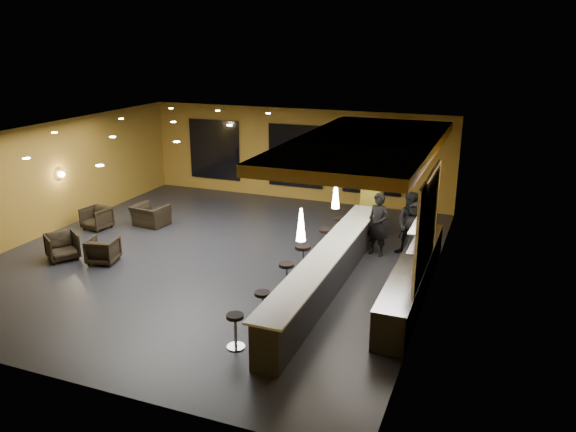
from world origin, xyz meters
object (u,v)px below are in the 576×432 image
(pendant_2, at_px, (361,173))
(bar_stool_4, at_px, (326,239))
(armchair_c, at_px, (97,218))
(pendant_1, at_px, (336,194))
(bar_stool_5, at_px, (340,226))
(bar_stool_0, at_px, (235,326))
(bar_counter, at_px, (328,271))
(armchair_d, at_px, (150,215))
(staff_c, at_px, (414,229))
(pendant_0, at_px, (301,225))
(staff_b, at_px, (411,225))
(armchair_b, at_px, (103,250))
(staff_a, at_px, (378,225))
(bar_stool_2, at_px, (286,274))
(column, at_px, (373,180))
(bar_stool_1, at_px, (262,303))
(armchair_a, at_px, (62,246))
(prep_counter, at_px, (412,278))
(bar_stool_3, at_px, (303,257))

(pendant_2, bearing_deg, bar_stool_4, -132.25)
(armchair_c, bearing_deg, pendant_1, -0.09)
(pendant_2, xyz_separation_m, bar_stool_5, (-0.71, 0.45, -1.85))
(bar_stool_0, relative_size, bar_stool_4, 0.91)
(bar_counter, height_order, armchair_d, bar_counter)
(staff_c, bearing_deg, pendant_0, -102.13)
(staff_b, height_order, armchair_b, staff_b)
(bar_counter, distance_m, pendant_0, 2.72)
(pendant_2, height_order, staff_a, pendant_2)
(pendant_1, distance_m, armchair_b, 6.78)
(armchair_d, distance_m, bar_stool_5, 6.39)
(armchair_c, xyz_separation_m, bar_stool_2, (7.59, -2.26, 0.14))
(staff_b, distance_m, bar_stool_0, 6.82)
(staff_a, height_order, armchair_c, staff_a)
(pendant_1, xyz_separation_m, bar_stool_4, (-0.75, 1.68, -1.83))
(bar_counter, height_order, column, column)
(staff_b, height_order, bar_stool_1, staff_b)
(bar_stool_0, relative_size, bar_stool_1, 1.02)
(armchair_d, xyz_separation_m, bar_stool_5, (6.34, 0.80, 0.15))
(bar_stool_0, distance_m, bar_stool_2, 2.76)
(staff_c, xyz_separation_m, armchair_d, (-8.64, -0.41, -0.48))
(column, xyz_separation_m, pendant_2, (0.00, -1.60, 0.60))
(bar_stool_0, distance_m, bar_stool_4, 5.48)
(staff_b, bearing_deg, staff_a, -150.79)
(staff_a, bearing_deg, pendant_0, -78.54)
(pendant_1, relative_size, armchair_a, 0.85)
(prep_counter, height_order, pendant_1, pendant_1)
(armchair_c, bearing_deg, armchair_a, -63.20)
(pendant_1, distance_m, bar_stool_2, 2.30)
(pendant_2, distance_m, armchair_b, 7.59)
(armchair_c, xyz_separation_m, bar_stool_5, (7.78, 1.73, 0.14))
(staff_c, bearing_deg, armchair_d, -171.85)
(staff_c, bearing_deg, staff_a, -158.43)
(bar_counter, xyz_separation_m, armchair_d, (-7.04, 2.65, -0.15))
(bar_stool_2, relative_size, bar_stool_3, 0.91)
(pendant_1, distance_m, bar_stool_5, 3.55)
(column, bearing_deg, pendant_1, -90.00)
(prep_counter, distance_m, bar_stool_3, 2.88)
(pendant_0, bearing_deg, pendant_2, 90.00)
(staff_c, bearing_deg, column, 141.53)
(armchair_b, distance_m, bar_stool_5, 6.97)
(bar_counter, xyz_separation_m, bar_stool_2, (-0.90, -0.54, 0.00))
(bar_counter, distance_m, armchair_b, 6.42)
(column, distance_m, pendant_2, 1.71)
(pendant_0, bearing_deg, staff_c, 72.46)
(staff_b, distance_m, bar_stool_4, 2.47)
(prep_counter, relative_size, armchair_b, 7.64)
(pendant_1, height_order, armchair_a, pendant_1)
(column, xyz_separation_m, bar_stool_0, (-0.92, -7.90, -1.27))
(pendant_0, bearing_deg, staff_a, 82.64)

